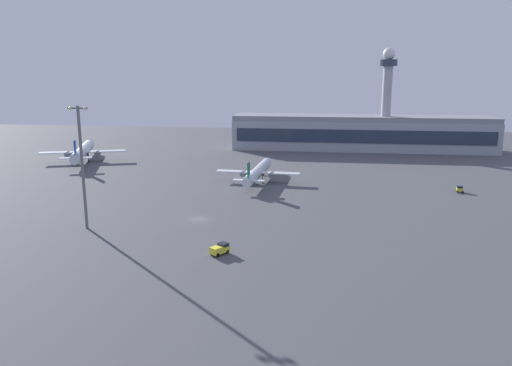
{
  "coord_description": "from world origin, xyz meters",
  "views": [
    {
      "loc": [
        31.04,
        -118.92,
        37.28
      ],
      "look_at": [
        11.32,
        26.37,
        4.0
      ],
      "focal_mm": 34.66,
      "sensor_mm": 36.0,
      "label": 1
    }
  ],
  "objects": [
    {
      "name": "airplane_taxiway_distant",
      "position": [
        -68.78,
        74.68,
        4.36
      ],
      "size": [
        34.42,
        43.74,
        11.55
      ],
      "rotation": [
        0.0,
        0.0,
        0.33
      ],
      "color": "silver",
      "rests_on": "ground"
    },
    {
      "name": "airplane_near_gate",
      "position": [
        9.37,
        45.51,
        3.61
      ],
      "size": [
        29.03,
        37.29,
        9.56
      ],
      "rotation": [
        0.0,
        0.0,
        -0.06
      ],
      "color": "silver",
      "rests_on": "ground"
    },
    {
      "name": "pushback_tug",
      "position": [
        74.31,
        39.26,
        1.07
      ],
      "size": [
        2.06,
        3.22,
        2.05
      ],
      "rotation": [
        0.0,
        0.0,
        6.2
      ],
      "color": "yellow",
      "rests_on": "ground"
    },
    {
      "name": "apron_light_west",
      "position": [
        -25.08,
        -10.93,
        16.66
      ],
      "size": [
        4.8,
        0.9,
        29.55
      ],
      "color": "slate",
      "rests_on": "ground"
    },
    {
      "name": "baggage_tractor",
      "position": [
        10.56,
        -23.79,
        1.18
      ],
      "size": [
        3.99,
        4.51,
        2.25
      ],
      "rotation": [
        0.0,
        0.0,
        5.67
      ],
      "color": "yellow",
      "rests_on": "ground"
    },
    {
      "name": "terminal_building",
      "position": [
        49.52,
        124.1,
        8.09
      ],
      "size": [
        123.29,
        22.4,
        16.4
      ],
      "color": "#9EA3AD",
      "rests_on": "ground"
    },
    {
      "name": "control_tower",
      "position": [
        60.32,
        122.39,
        27.31
      ],
      "size": [
        8.0,
        8.0,
        47.88
      ],
      "color": "#A8A8B2",
      "rests_on": "ground"
    },
    {
      "name": "ground_plane",
      "position": [
        0.0,
        0.0,
        0.0
      ],
      "size": [
        416.0,
        416.0,
        0.0
      ],
      "primitive_type": "plane",
      "color": "#4C4C51"
    }
  ]
}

